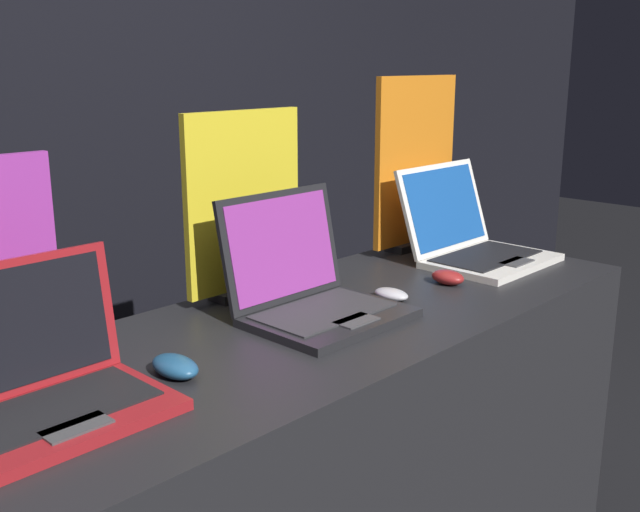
# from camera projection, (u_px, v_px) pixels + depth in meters

# --- Properties ---
(wall_back) EXTENTS (8.00, 0.05, 2.80)m
(wall_back) POSITION_uv_depth(u_px,v_px,m) (32.00, 105.00, 2.59)
(wall_back) COLOR black
(wall_back) RESTS_ON ground_plane
(display_counter) EXTENTS (1.86, 0.66, 0.96)m
(display_counter) POSITION_uv_depth(u_px,v_px,m) (321.00, 497.00, 1.89)
(display_counter) COLOR black
(display_counter) RESTS_ON ground_plane
(laptop_front) EXTENTS (0.39, 0.27, 0.26)m
(laptop_front) POSITION_uv_depth(u_px,v_px,m) (38.00, 383.00, 1.26)
(laptop_front) COLOR maroon
(laptop_front) RESTS_ON display_counter
(mouse_front) EXTENTS (0.07, 0.12, 0.04)m
(mouse_front) POSITION_uv_depth(u_px,v_px,m) (175.00, 366.00, 1.43)
(mouse_front) COLOR navy
(mouse_front) RESTS_ON display_counter
(laptop_middle) EXTENTS (0.36, 0.33, 0.28)m
(laptop_middle) POSITION_uv_depth(u_px,v_px,m) (310.00, 289.00, 1.76)
(laptop_middle) COLOR black
(laptop_middle) RESTS_ON display_counter
(mouse_middle) EXTENTS (0.06, 0.10, 0.03)m
(mouse_middle) POSITION_uv_depth(u_px,v_px,m) (391.00, 294.00, 1.90)
(mouse_middle) COLOR #B2B2B7
(mouse_middle) RESTS_ON display_counter
(promo_stand_middle) EXTENTS (0.36, 0.07, 0.47)m
(promo_stand_middle) POSITION_uv_depth(u_px,v_px,m) (244.00, 209.00, 1.88)
(promo_stand_middle) COLOR black
(promo_stand_middle) RESTS_ON display_counter
(laptop_back) EXTENTS (0.39, 0.36, 0.28)m
(laptop_back) POSITION_uv_depth(u_px,v_px,m) (473.00, 239.00, 2.26)
(laptop_back) COLOR silver
(laptop_back) RESTS_ON display_counter
(mouse_back) EXTENTS (0.06, 0.10, 0.04)m
(mouse_back) POSITION_uv_depth(u_px,v_px,m) (448.00, 277.00, 2.03)
(mouse_back) COLOR maroon
(mouse_back) RESTS_ON display_counter
(promo_stand_back) EXTENTS (0.38, 0.07, 0.54)m
(promo_stand_back) POSITION_uv_depth(u_px,v_px,m) (415.00, 167.00, 2.36)
(promo_stand_back) COLOR black
(promo_stand_back) RESTS_ON display_counter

